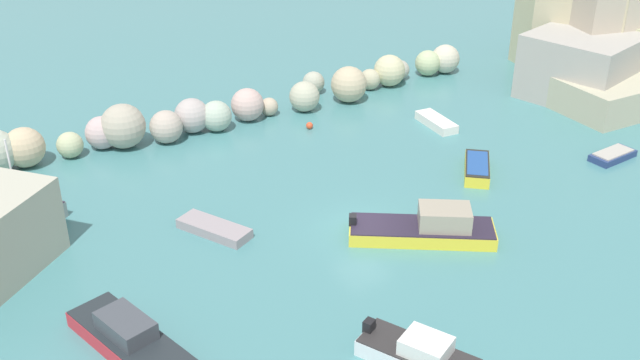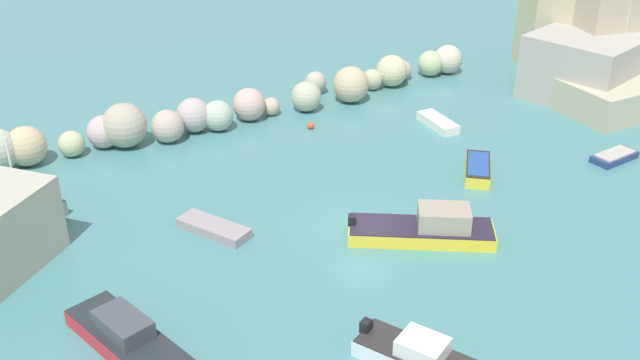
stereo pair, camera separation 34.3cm
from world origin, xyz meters
TOP-DOWN VIEW (x-y plane):
  - cove_water at (0.00, 0.00)m, footprint 160.00×160.00m
  - cliff_headland_right at (26.98, 8.54)m, footprint 16.64×15.84m
  - rock_breakwater at (0.51, 15.58)m, footprint 34.78×4.65m
  - channel_buoy at (4.12, 12.02)m, footprint 0.44×0.44m
  - moored_boat_0 at (2.26, -2.24)m, footprint 6.95×5.76m
  - moored_boat_1 at (-12.64, -2.82)m, footprint 3.58×6.97m
  - moored_boat_2 at (11.30, 8.13)m, footprint 1.51×3.41m
  - moored_boat_4 at (-14.29, 8.47)m, footprint 4.56×3.92m
  - moored_boat_5 at (-6.34, 3.59)m, footprint 2.86×3.97m
  - moored_boat_6 at (-3.73, -9.19)m, footprint 3.46×4.85m
  - moored_boat_7 at (8.93, 1.66)m, footprint 3.40×3.58m
  - moored_boat_8 at (17.07, -1.03)m, footprint 2.98×1.48m

SIDE VIEW (x-z plane):
  - cove_water at x=0.00m, z-range 0.00..0.00m
  - channel_buoy at x=4.12m, z-range 0.00..0.44m
  - moored_boat_8 at x=17.07m, z-range -0.01..0.46m
  - moored_boat_5 at x=-6.34m, z-range 0.00..0.49m
  - moored_boat_2 at x=11.30m, z-range 0.00..0.55m
  - moored_boat_7 at x=8.93m, z-range 0.01..0.73m
  - moored_boat_4 at x=-14.29m, z-range -2.06..2.98m
  - moored_boat_1 at x=-12.64m, z-range -0.21..1.24m
  - moored_boat_6 at x=-3.73m, z-range -0.16..1.22m
  - moored_boat_0 at x=2.26m, z-range -0.26..1.45m
  - rock_breakwater at x=0.51m, z-range -0.25..2.46m
  - cliff_headland_right at x=26.98m, z-range -1.44..7.22m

